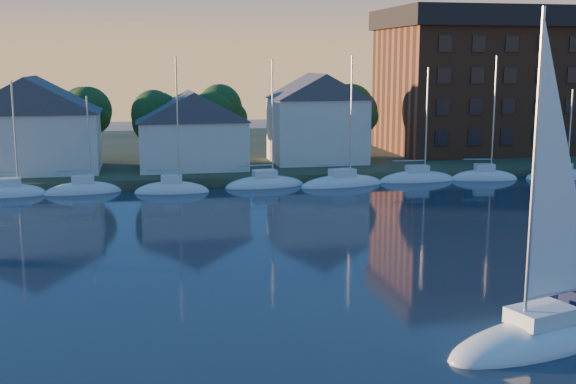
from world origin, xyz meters
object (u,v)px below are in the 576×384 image
object	(u,v)px
clubhouse_centre	(192,129)
clubhouse_east	(317,117)
condo_block	(507,80)
hero_sailboat	(543,329)
clubhouse_west	(33,123)

from	to	relation	value
clubhouse_centre	clubhouse_east	world-z (taller)	clubhouse_east
condo_block	hero_sailboat	distance (m)	64.16
condo_block	hero_sailboat	xyz separation A→B (m)	(-28.44, -56.78, -9.16)
clubhouse_west	hero_sailboat	bearing A→B (deg)	-61.05
clubhouse_centre	clubhouse_east	xyz separation A→B (m)	(14.00, 2.00, 0.87)
condo_block	hero_sailboat	world-z (taller)	condo_block
clubhouse_east	clubhouse_west	bearing A→B (deg)	-178.09
clubhouse_west	clubhouse_centre	size ratio (longest dim) A/B	1.18
hero_sailboat	clubhouse_centre	bearing A→B (deg)	-93.15
condo_block	clubhouse_west	bearing A→B (deg)	-172.93
clubhouse_west	clubhouse_east	xyz separation A→B (m)	(30.00, 1.00, 0.07)
clubhouse_centre	hero_sailboat	distance (m)	50.38
clubhouse_east	hero_sailboat	xyz separation A→B (m)	(-2.44, -50.83, -5.37)
clubhouse_centre	condo_block	xyz separation A→B (m)	(40.00, 7.95, 4.66)
clubhouse_west	clubhouse_east	distance (m)	30.02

